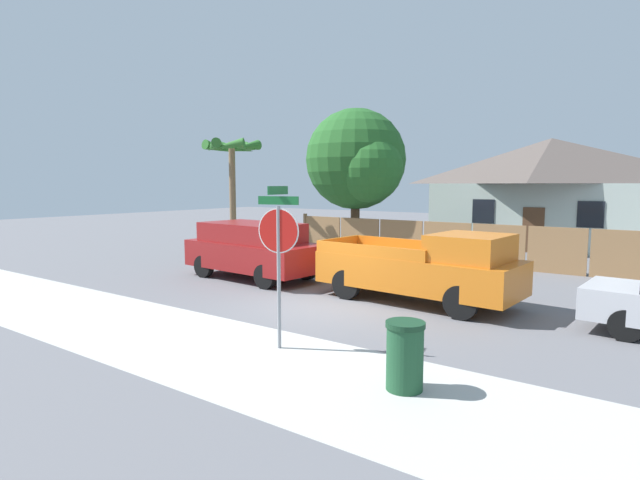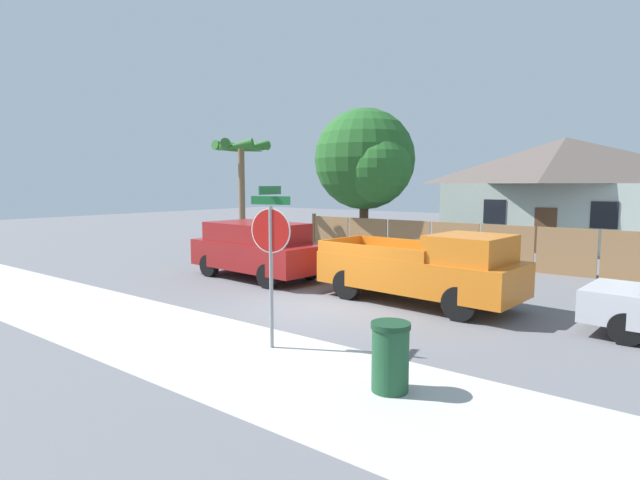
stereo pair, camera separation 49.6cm
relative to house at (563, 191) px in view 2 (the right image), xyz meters
name	(u,v)px [view 2 (the right image)]	position (x,y,z in m)	size (l,w,h in m)	color
ground_plane	(316,307)	(-2.04, -16.62, -2.70)	(80.00, 80.00, 0.00)	slate
sidewalk_strip	(198,344)	(-2.04, -20.22, -2.70)	(36.00, 3.20, 0.01)	#B2B2AD
wooden_fence	(480,245)	(-1.03, -8.19, -1.92)	(15.49, 0.12, 1.67)	#997047
house	(563,191)	(0.00, 0.00, 0.00)	(10.57, 6.71, 5.21)	#B2C1B7
oak_tree	(367,161)	(-6.38, -7.41, 1.29)	(4.63, 4.41, 6.30)	brown
palm_tree	(241,156)	(-11.02, -10.46, 1.52)	(2.46, 2.66, 4.95)	brown
red_suv	(258,248)	(-5.89, -14.68, -1.74)	(4.72, 2.39, 1.78)	maroon
orange_pickup	(425,269)	(-0.07, -14.69, -1.81)	(5.24, 2.35, 1.83)	orange
stop_sign	(271,241)	(-0.82, -19.50, -0.72)	(0.80, 0.71, 2.96)	gray
trash_bin	(390,357)	(1.87, -19.88, -2.19)	(0.58, 0.58, 1.02)	#1E4C2D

